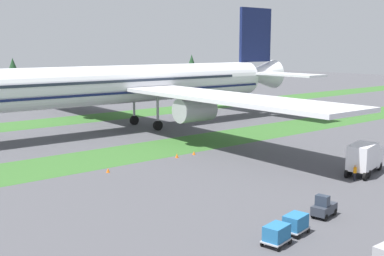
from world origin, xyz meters
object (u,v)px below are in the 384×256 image
cargo_dolly_lead (296,223)px  ground_crew_loader (355,172)px  taxiway_marker_0 (108,170)px  taxiway_marker_2 (194,153)px  cargo_dolly_second (277,233)px  taxiway_marker_1 (177,156)px  airliner (135,84)px  baggage_tug (324,208)px  catering_truck (365,157)px

cargo_dolly_lead → ground_crew_loader: ground_crew_loader is taller
cargo_dolly_lead → ground_crew_loader: size_ratio=1.40×
taxiway_marker_0 → taxiway_marker_2: taxiway_marker_0 is taller
ground_crew_loader → cargo_dolly_second: bearing=-174.8°
cargo_dolly_lead → taxiway_marker_1: (8.99, 26.62, -0.63)m
cargo_dolly_second → taxiway_marker_2: (14.72, 27.11, -0.67)m
airliner → taxiway_marker_0: (-19.22, -23.70, -7.74)m
airliner → cargo_dolly_lead: (-17.42, -49.44, -7.08)m
cargo_dolly_lead → ground_crew_loader: bearing=97.7°
airliner → cargo_dolly_second: 54.38m
taxiway_marker_1 → taxiway_marker_0: bearing=-175.3°
cargo_dolly_second → airliner: bearing=147.5°
cargo_dolly_second → taxiway_marker_0: (1.05, 26.27, -0.66)m
taxiway_marker_0 → taxiway_marker_1: size_ratio=0.89×
cargo_dolly_lead → taxiway_marker_2: 29.12m
taxiway_marker_1 → taxiway_marker_2: (2.88, -0.04, -0.04)m
airliner → ground_crew_loader: (-0.19, -43.81, -7.05)m
cargo_dolly_lead → taxiway_marker_1: cargo_dolly_lead is taller
baggage_tug → catering_truck: (15.73, 5.67, 1.14)m
airliner → catering_truck: size_ratio=11.93×
taxiway_marker_2 → airliner: bearing=76.3°
catering_truck → taxiway_marker_0: catering_truck is taller
ground_crew_loader → taxiway_marker_0: (-19.03, 20.11, -0.69)m
baggage_tug → taxiway_marker_2: (6.93, 25.67, -0.56)m
cargo_dolly_lead → taxiway_marker_0: bearing=173.6°
taxiway_marker_2 → ground_crew_loader: bearing=-75.6°
airliner → taxiway_marker_1: size_ratio=148.89×
taxiway_marker_1 → catering_truck: bearing=-59.8°
ground_crew_loader → taxiway_marker_0: size_ratio=3.34×
airliner → baggage_tug: (-12.48, -48.53, -7.18)m
baggage_tug → catering_truck: catering_truck is taller
catering_truck → taxiway_marker_0: 29.58m
cargo_dolly_lead → taxiway_marker_1: bearing=150.9°
airliner → taxiway_marker_0: 31.48m
cargo_dolly_lead → taxiway_marker_1: size_ratio=4.16×
cargo_dolly_second → taxiway_marker_1: size_ratio=4.16×
baggage_tug → taxiway_marker_2: size_ratio=5.56×
baggage_tug → taxiway_marker_2: 26.60m
cargo_dolly_second → taxiway_marker_2: cargo_dolly_second is taller
airliner → taxiway_marker_2: bearing=167.8°
cargo_dolly_second → taxiway_marker_1: 29.62m
baggage_tug → ground_crew_loader: 13.17m
cargo_dolly_lead → taxiway_marker_2: (11.87, 26.58, -0.67)m
airliner → taxiway_marker_2: size_ratio=173.44×
taxiway_marker_1 → baggage_tug: bearing=-98.9°
ground_crew_loader → taxiway_marker_0: bearing=121.6°
airliner → catering_truck: bearing=-174.2°
baggage_tug → catering_truck: 16.76m
cargo_dolly_lead → cargo_dolly_second: 2.90m
taxiway_marker_0 → taxiway_marker_1: bearing=4.7°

